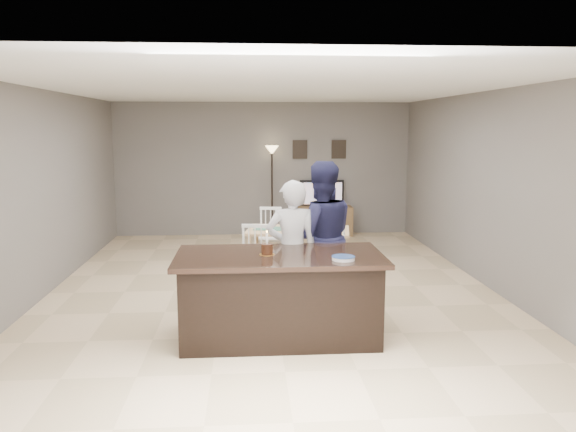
{
  "coord_description": "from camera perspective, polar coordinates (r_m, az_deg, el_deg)",
  "views": [
    {
      "loc": [
        -0.32,
        -7.48,
        2.21
      ],
      "look_at": [
        0.2,
        -0.3,
        1.06
      ],
      "focal_mm": 35.0,
      "sensor_mm": 36.0,
      "label": 1
    }
  ],
  "objects": [
    {
      "name": "floor",
      "position": [
        7.8,
        -1.62,
        -7.39
      ],
      "size": [
        8.0,
        8.0,
        0.0
      ],
      "primitive_type": "plane",
      "color": "#D5B488",
      "rests_on": "ground"
    },
    {
      "name": "room_shell",
      "position": [
        7.5,
        -1.67,
        4.99
      ],
      "size": [
        8.0,
        8.0,
        8.0
      ],
      "color": "slate",
      "rests_on": "floor"
    },
    {
      "name": "kitchen_island",
      "position": [
        5.95,
        -0.86,
        -8.1
      ],
      "size": [
        2.15,
        1.1,
        0.9
      ],
      "color": "black",
      "rests_on": "floor"
    },
    {
      "name": "tv_console",
      "position": [
        11.51,
        3.52,
        -0.5
      ],
      "size": [
        1.2,
        0.4,
        0.6
      ],
      "primitive_type": "cube",
      "color": "brown",
      "rests_on": "floor"
    },
    {
      "name": "television",
      "position": [
        11.5,
        3.5,
        2.32
      ],
      "size": [
        0.91,
        0.12,
        0.53
      ],
      "primitive_type": "imported",
      "rotation": [
        0.0,
        0.0,
        3.14
      ],
      "color": "black",
      "rests_on": "tv_console"
    },
    {
      "name": "tv_screen_glow",
      "position": [
        11.42,
        3.56,
        2.31
      ],
      "size": [
        0.78,
        0.0,
        0.78
      ],
      "primitive_type": "plane",
      "rotation": [
        1.57,
        0.0,
        3.14
      ],
      "color": "orange",
      "rests_on": "tv_console"
    },
    {
      "name": "picture_frames",
      "position": [
        11.55,
        3.21,
        6.77
      ],
      "size": [
        1.1,
        0.02,
        0.38
      ],
      "color": "black",
      "rests_on": "room_shell"
    },
    {
      "name": "woman",
      "position": [
        6.4,
        0.4,
        -3.56
      ],
      "size": [
        0.61,
        0.42,
        1.62
      ],
      "primitive_type": "imported",
      "rotation": [
        0.0,
        0.0,
        3.19
      ],
      "color": "silver",
      "rests_on": "floor"
    },
    {
      "name": "man",
      "position": [
        6.68,
        3.28,
        -2.19
      ],
      "size": [
        0.94,
        0.76,
        1.82
      ],
      "primitive_type": "imported",
      "rotation": [
        0.0,
        0.0,
        3.23
      ],
      "color": "#191A39",
      "rests_on": "floor"
    },
    {
      "name": "birthday_cake",
      "position": [
        5.81,
        -2.14,
        -3.37
      ],
      "size": [
        0.16,
        0.16,
        0.25
      ],
      "color": "gold",
      "rests_on": "kitchen_island"
    },
    {
      "name": "plate_stack",
      "position": [
        5.61,
        5.64,
        -4.28
      ],
      "size": [
        0.23,
        0.23,
        0.04
      ],
      "color": "white",
      "rests_on": "kitchen_island"
    },
    {
      "name": "dining_table",
      "position": [
        8.35,
        1.02,
        -2.17
      ],
      "size": [
        1.69,
        1.91,
        0.91
      ],
      "rotation": [
        0.0,
        0.0,
        -0.17
      ],
      "color": "tan",
      "rests_on": "floor"
    },
    {
      "name": "floor_lamp",
      "position": [
        11.3,
        -1.64,
        5.07
      ],
      "size": [
        0.27,
        0.27,
        1.83
      ],
      "color": "black",
      "rests_on": "floor"
    }
  ]
}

